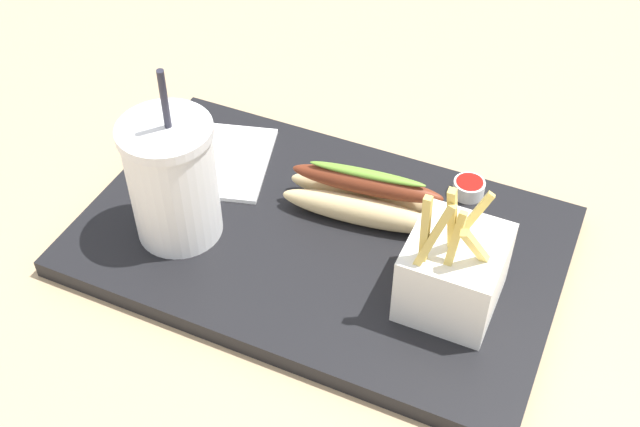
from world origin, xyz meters
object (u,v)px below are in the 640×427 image
hot_dog_1 (366,198)px  napkin_stack (214,160)px  ketchup_cup_1 (469,187)px  fries_basket (453,271)px  soda_cup (173,180)px

hot_dog_1 → napkin_stack: 0.19m
ketchup_cup_1 → hot_dog_1: bearing=-140.5°
fries_basket → napkin_stack: (-0.31, 0.09, -0.04)m
soda_cup → napkin_stack: (-0.02, 0.11, -0.07)m
ketchup_cup_1 → fries_basket: bearing=-80.1°
hot_dog_1 → napkin_stack: bearing=177.4°
soda_cup → ketchup_cup_1: 0.32m
fries_basket → soda_cup: bearing=-175.4°
napkin_stack → fries_basket: bearing=-15.7°
fries_basket → napkin_stack: fries_basket is taller
soda_cup → hot_dog_1: bearing=31.1°
soda_cup → fries_basket: bearing=4.6°
soda_cup → hot_dog_1: (0.17, 0.10, -0.04)m
soda_cup → ketchup_cup_1: size_ratio=5.85×
soda_cup → hot_dog_1: soda_cup is taller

